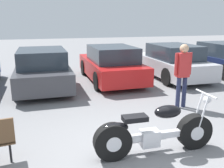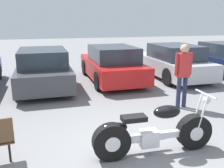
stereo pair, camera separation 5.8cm
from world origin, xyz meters
name	(u,v)px [view 1 (the left image)]	position (x,y,z in m)	size (l,w,h in m)	color
ground_plane	(136,153)	(0.00, 0.00, 0.00)	(60.00, 60.00, 0.00)	slate
motorcycle	(154,132)	(0.30, -0.08, 0.42)	(2.32, 0.62, 1.10)	black
parked_car_dark_grey	(43,69)	(-1.54, 5.42, 0.68)	(1.90, 4.32, 1.42)	#3D3D42
parked_car_red	(111,64)	(1.14, 5.66, 0.68)	(1.90, 4.32, 1.42)	red
parked_car_silver	(171,62)	(3.82, 5.56, 0.68)	(1.90, 4.32, 1.42)	#BCBCC1
parked_car_navy	(222,59)	(6.49, 5.61, 0.68)	(1.90, 4.32, 1.42)	#19234C
person_standing	(183,70)	(2.16, 2.03, 1.08)	(0.52, 0.24, 1.79)	#232847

